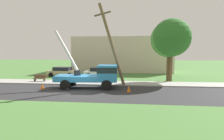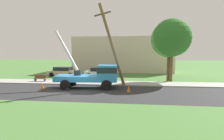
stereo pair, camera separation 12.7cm
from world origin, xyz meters
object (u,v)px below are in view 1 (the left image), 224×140
roadside_tree_far (169,40)px  roadside_tree_near (172,38)px  traffic_cone_ahead (129,89)px  parked_sedan_tan (62,72)px  parked_sedan_white (100,72)px  park_bench (40,78)px  traffic_cone_behind (42,86)px  leaning_utility_pole (112,45)px  utility_truck (95,74)px

roadside_tree_far → roadside_tree_near: bearing=-66.5°
traffic_cone_ahead → parked_sedan_tan: 14.67m
parked_sedan_white → roadside_tree_near: roadside_tree_near is taller
park_bench → roadside_tree_far: bearing=9.5°
park_bench → traffic_cone_behind: bearing=-60.4°
traffic_cone_behind → parked_sedan_white: parked_sedan_white is taller
parked_sedan_tan → leaning_utility_pole: bearing=-42.6°
traffic_cone_behind → parked_sedan_white: size_ratio=0.12×
traffic_cone_ahead → roadside_tree_near: size_ratio=0.07×
parked_sedan_white → park_bench: (-6.43, -5.55, -0.25)m
traffic_cone_ahead → traffic_cone_behind: size_ratio=1.00×
parked_sedan_white → roadside_tree_far: size_ratio=0.61×
traffic_cone_behind → utility_truck: bearing=12.6°
traffic_cone_ahead → park_bench: park_bench is taller
traffic_cone_behind → roadside_tree_far: 15.75m
traffic_cone_ahead → park_bench: bearing=157.3°
parked_sedan_tan → utility_truck: bearing=-52.5°
traffic_cone_ahead → roadside_tree_far: roadside_tree_far is taller
park_bench → roadside_tree_far: (15.70, 2.64, 4.75)m
parked_sedan_tan → parked_sedan_white: (5.79, -0.27, 0.00)m
utility_truck → traffic_cone_ahead: (3.48, -1.49, -1.13)m
traffic_cone_ahead → parked_sedan_white: bearing=114.1°
roadside_tree_near → roadside_tree_far: (-0.24, 0.56, -0.18)m
leaning_utility_pole → roadside_tree_far: 8.08m
parked_sedan_white → leaning_utility_pole: bearing=-70.4°
roadside_tree_near → traffic_cone_ahead: bearing=-126.7°
utility_truck → park_bench: size_ratio=4.33×
traffic_cone_behind → traffic_cone_ahead: bearing=-2.4°
park_bench → roadside_tree_far: roadside_tree_far is taller
utility_truck → roadside_tree_near: (8.45, 5.17, 3.98)m
traffic_cone_ahead → traffic_cone_behind: 8.57m
parked_sedan_white → roadside_tree_near: 11.15m
traffic_cone_ahead → utility_truck: bearing=156.8°
utility_truck → roadside_tree_near: roadside_tree_near is taller
traffic_cone_behind → parked_sedan_white: 10.58m
utility_truck → roadside_tree_far: roadside_tree_far is taller
roadside_tree_far → leaning_utility_pole: bearing=-145.1°
traffic_cone_behind → park_bench: size_ratio=0.35×
utility_truck → leaning_utility_pole: 3.61m
utility_truck → roadside_tree_far: 10.71m
roadside_tree_near → roadside_tree_far: size_ratio=1.03×
roadside_tree_near → parked_sedan_white: bearing=160.0°
traffic_cone_behind → roadside_tree_near: roadside_tree_near is taller
traffic_cone_ahead → park_bench: size_ratio=0.35×
leaning_utility_pole → park_bench: size_ratio=5.42×
parked_sedan_tan → traffic_cone_behind: bearing=-80.0°
roadside_tree_near → leaning_utility_pole: bearing=-149.4°
utility_truck → leaning_utility_pole: size_ratio=0.80×
leaning_utility_pole → traffic_cone_ahead: bearing=-54.5°
parked_sedan_white → roadside_tree_near: (9.51, -3.47, 4.68)m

